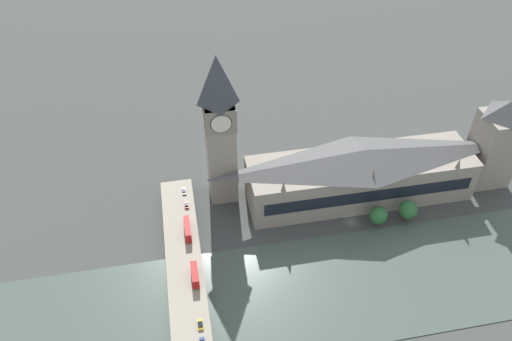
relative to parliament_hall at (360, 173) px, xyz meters
name	(u,v)px	position (x,y,z in m)	size (l,w,h in m)	color
ground_plane	(351,222)	(-15.91, 8.00, -13.30)	(600.00, 600.00, 0.00)	#424442
river_water	(378,280)	(-47.78, 8.00, -13.15)	(51.73, 360.00, 0.30)	#47564C
parliament_hall	(360,173)	(0.00, 0.00, 0.00)	(26.29, 101.69, 26.77)	gray
clock_tower	(220,129)	(11.80, 60.97, 24.54)	(13.48, 13.48, 72.14)	gray
victoria_tower	(496,142)	(0.06, -63.53, 8.73)	(17.37, 17.37, 48.06)	gray
road_bridge	(188,305)	(-47.78, 82.23, -9.48)	(135.46, 14.25, 4.75)	gray
double_decker_bus_lead	(195,274)	(-37.25, 78.52, -5.90)	(10.31, 2.62, 4.78)	red
double_decker_bus_mid	(187,229)	(-13.57, 79.34, -5.83)	(11.76, 2.55, 4.90)	red
car_northbound_lead	(184,191)	(11.65, 79.01, -7.88)	(4.33, 1.87, 1.33)	silver
car_northbound_mid	(187,205)	(2.40, 78.62, -7.85)	(3.88, 1.75, 1.39)	maroon
car_southbound_tail	(200,325)	(-57.72, 78.66, -7.88)	(4.15, 1.88, 1.32)	gold
tree_embankment_near	(408,210)	(-19.34, -15.73, -6.69)	(8.17, 8.17, 10.70)	brown
tree_embankment_mid	(378,215)	(-19.68, -2.11, -7.24)	(7.89, 7.89, 10.02)	brown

